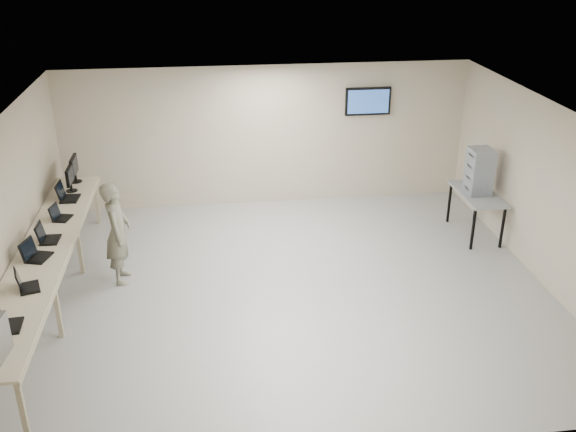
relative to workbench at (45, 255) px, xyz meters
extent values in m
cube|color=#B1B1B1|center=(3.59, 0.00, -0.83)|extent=(8.00, 7.00, 0.01)
cube|color=white|center=(3.59, 0.00, 1.97)|extent=(8.00, 7.00, 0.01)
cube|color=#B6AFA0|center=(3.59, 3.50, 0.57)|extent=(8.00, 0.01, 2.80)
cube|color=#B6AFA0|center=(3.59, -3.50, 0.57)|extent=(8.00, 0.01, 2.80)
cube|color=#B6AFA0|center=(-0.41, 0.00, 0.57)|extent=(0.01, 7.00, 2.80)
cube|color=#B6AFA0|center=(7.59, 0.00, 0.57)|extent=(0.01, 7.00, 2.80)
cube|color=black|center=(5.59, 3.48, 1.22)|extent=(0.15, 0.04, 0.15)
cube|color=black|center=(5.59, 3.44, 1.22)|extent=(0.90, 0.06, 0.55)
cube|color=#294E97|center=(5.59, 3.40, 1.22)|extent=(0.82, 0.01, 0.47)
cube|color=beige|center=(-0.01, 0.00, 0.05)|extent=(0.75, 6.00, 0.04)
cube|color=tan|center=(0.36, 0.00, 0.02)|extent=(0.02, 6.00, 0.06)
cube|color=tan|center=(0.29, -2.85, -0.40)|extent=(0.06, 0.06, 0.86)
cube|color=tan|center=(-0.31, -0.90, -0.40)|extent=(0.06, 0.06, 0.86)
cube|color=tan|center=(0.29, -0.90, -0.40)|extent=(0.06, 0.06, 0.86)
cube|color=tan|center=(-0.31, 0.90, -0.40)|extent=(0.06, 0.06, 0.86)
cube|color=tan|center=(0.29, 0.90, -0.40)|extent=(0.06, 0.06, 0.86)
cube|color=tan|center=(-0.31, 2.85, -0.40)|extent=(0.06, 0.06, 0.86)
cube|color=tan|center=(0.29, 2.85, -0.40)|extent=(0.06, 0.06, 0.86)
cube|color=black|center=(0.03, -1.97, 0.08)|extent=(0.28, 0.37, 0.02)
cube|color=black|center=(0.04, -1.08, 0.08)|extent=(0.33, 0.40, 0.02)
cube|color=black|center=(-0.08, -1.08, 0.22)|extent=(0.16, 0.32, 0.24)
cube|color=black|center=(-0.07, -1.08, 0.22)|extent=(0.13, 0.28, 0.20)
cube|color=black|center=(-0.02, -0.24, 0.08)|extent=(0.36, 0.43, 0.02)
cube|color=black|center=(-0.16, -0.24, 0.23)|extent=(0.17, 0.36, 0.27)
cube|color=black|center=(-0.14, -0.24, 0.23)|extent=(0.14, 0.31, 0.22)
cube|color=black|center=(0.02, 0.32, 0.08)|extent=(0.27, 0.36, 0.02)
cube|color=black|center=(-0.11, 0.32, 0.23)|extent=(0.07, 0.34, 0.26)
cube|color=black|center=(-0.10, 0.32, 0.23)|extent=(0.05, 0.30, 0.21)
cube|color=black|center=(0.06, 1.09, 0.08)|extent=(0.30, 0.36, 0.02)
cube|color=black|center=(-0.06, 1.09, 0.21)|extent=(0.13, 0.31, 0.23)
cube|color=black|center=(-0.04, 1.09, 0.21)|extent=(0.11, 0.27, 0.19)
cube|color=black|center=(0.03, 1.91, 0.09)|extent=(0.31, 0.41, 0.02)
cube|color=black|center=(-0.12, 1.91, 0.24)|extent=(0.09, 0.38, 0.28)
cube|color=black|center=(-0.10, 1.91, 0.24)|extent=(0.07, 0.33, 0.24)
cylinder|color=black|center=(-0.01, 2.30, 0.08)|extent=(0.20, 0.20, 0.02)
cube|color=black|center=(-0.01, 2.30, 0.17)|extent=(0.04, 0.03, 0.16)
cube|color=black|center=(-0.01, 2.30, 0.37)|extent=(0.05, 0.45, 0.30)
cube|color=black|center=(0.02, 2.30, 0.37)|extent=(0.00, 0.41, 0.26)
cylinder|color=black|center=(-0.01, 2.75, 0.08)|extent=(0.22, 0.22, 0.02)
cube|color=black|center=(-0.01, 2.75, 0.18)|extent=(0.04, 0.03, 0.17)
cube|color=black|center=(-0.01, 2.75, 0.39)|extent=(0.05, 0.49, 0.33)
cube|color=black|center=(0.02, 2.75, 0.39)|extent=(0.00, 0.44, 0.28)
imported|color=#64685C|center=(0.97, 0.60, 0.01)|extent=(0.41, 0.61, 1.68)
cube|color=gray|center=(7.19, 1.48, -0.03)|extent=(0.64, 1.36, 0.04)
cube|color=black|center=(6.92, 0.90, -0.44)|extent=(0.04, 0.04, 0.78)
cube|color=black|center=(6.92, 2.06, -0.44)|extent=(0.04, 0.04, 0.78)
cube|color=black|center=(7.46, 0.90, -0.44)|extent=(0.04, 0.04, 0.78)
cube|color=black|center=(7.46, 2.06, -0.44)|extent=(0.04, 0.04, 0.78)
cube|color=#8892A2|center=(7.17, 1.48, 0.10)|extent=(0.39, 0.44, 0.21)
cube|color=#8892A2|center=(7.17, 1.48, 0.30)|extent=(0.39, 0.44, 0.21)
cube|color=#8892A2|center=(7.17, 1.48, 0.51)|extent=(0.39, 0.44, 0.21)
cube|color=#8892A2|center=(7.17, 1.48, 0.72)|extent=(0.39, 0.44, 0.21)
camera|label=1|loc=(2.45, -8.63, 4.37)|focal=40.00mm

